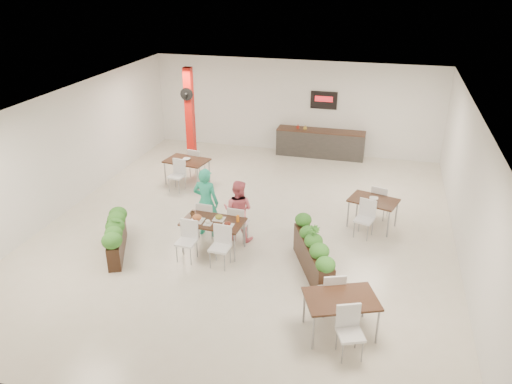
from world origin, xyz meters
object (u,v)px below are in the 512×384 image
Objects in this scene: red_column at (190,116)px; main_table at (213,225)px; diner_woman at (238,210)px; side_table_c at (341,304)px; planter_right at (313,252)px; side_table_a at (187,164)px; side_table_b at (373,204)px; planter_left at (116,234)px; diner_man at (206,202)px; service_counter at (320,143)px.

red_column reaches higher than main_table.
diner_woman reaches higher than side_table_c.
diner_woman is at bearing 152.69° from planter_right.
diner_woman is at bearing -40.23° from side_table_a.
red_column is 1.90× the size of main_table.
planter_right is 2.71m from side_table_b.
diner_woman is 0.92× the size of planter_left.
side_table_a is at bearing 110.16° from side_table_c.
planter_right reaches higher than side_table_c.
diner_man is at bearing -50.80° from side_table_a.
side_table_c is (3.53, -2.81, -0.24)m from diner_man.
side_table_a is at bearing 89.56° from planter_left.
red_column is at bearing -61.00° from diner_man.
red_column is at bearing 94.18° from planter_left.
side_table_a is (0.45, -1.53, -1.01)m from red_column.
diner_woman is 0.91× the size of side_table_c.
diner_man is at bearing -143.12° from side_table_b.
red_column is 4.56m from service_counter.
planter_right reaches higher than side_table_b.
red_column is 1.89m from side_table_a.
red_column is at bearing 115.43° from side_table_a.
side_table_b is 1.01× the size of side_table_c.
side_table_c is at bearing -79.69° from service_counter.
side_table_b is (3.09, 1.45, -0.13)m from diner_woman.
planter_right reaches higher than planter_left.
side_table_c is at bearing 144.72° from diner_man.
service_counter reaches higher than planter_left.
service_counter is at bearing -103.55° from diner_man.
diner_woman is (-1.08, -6.25, 0.27)m from service_counter.
side_table_a is (-4.43, 3.87, 0.12)m from planter_right.
planter_right is 1.20× the size of side_table_a.
side_table_c is at bearing -51.87° from red_column.
diner_woman is 3.77m from side_table_a.
planter_left is 0.82× the size of planter_right.
diner_woman is at bearing -176.76° from diner_man.
side_table_b is at bearing -67.34° from service_counter.
planter_left is (-2.49, -1.35, -0.27)m from diner_woman.
side_table_c is (5.65, -7.19, -1.01)m from red_column.
diner_woman is at bearing 111.81° from side_table_c.
side_table_b is (6.00, -2.93, -1.02)m from red_column.
diner_man reaches higher than diner_woman.
planter_right is at bearing -83.10° from service_counter.
service_counter reaches higher than diner_man.
diner_woman is at bearing 28.44° from planter_left.
planter_left is at bearing -81.48° from side_table_a.
side_table_b is (5.58, 2.80, 0.13)m from planter_left.
planter_left is 1.00× the size of side_table_c.
main_table is at bearing -50.70° from side_table_a.
side_table_b is (2.00, -4.80, 0.13)m from service_counter.
service_counter is at bearing 25.00° from red_column.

